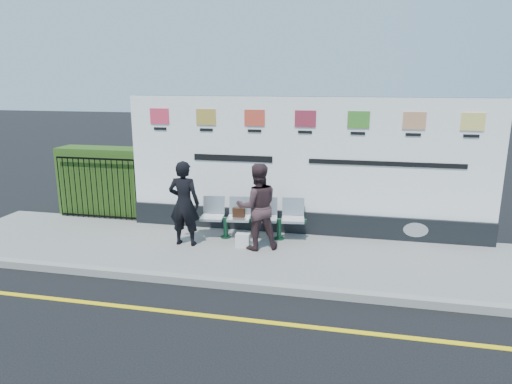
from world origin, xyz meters
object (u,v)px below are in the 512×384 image
at_px(billboard, 304,176).
at_px(woman_left, 184,203).
at_px(bench, 252,228).
at_px(woman_right, 257,207).

height_order(billboard, woman_left, billboard).
height_order(bench, woman_right, woman_right).
relative_size(bench, woman_right, 1.26).
height_order(woman_left, woman_right, woman_left).
distance_m(billboard, bench, 1.61).
xyz_separation_m(billboard, woman_right, (-0.80, -1.20, -0.42)).
bearing_deg(woman_left, billboard, -151.49).
distance_m(bench, woman_left, 1.58).
distance_m(billboard, woman_left, 2.69).
bearing_deg(bench, woman_left, -160.26).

